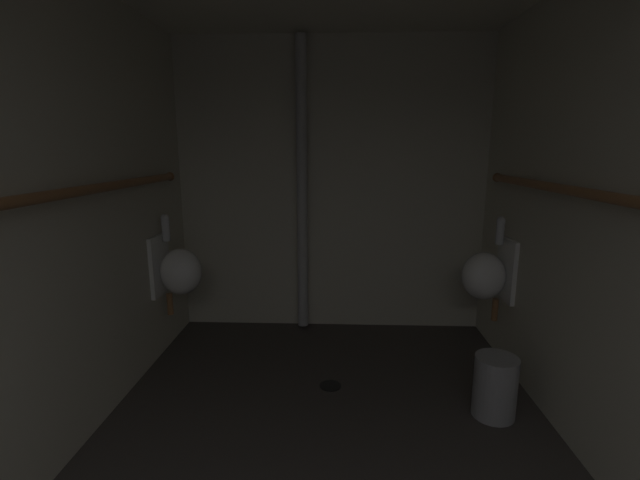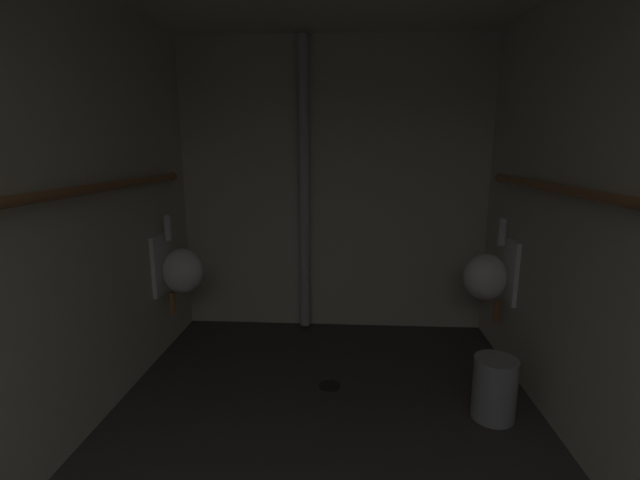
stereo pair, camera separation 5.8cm
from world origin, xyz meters
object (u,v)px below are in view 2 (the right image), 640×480
object	(u,v)px
urinal_right_mid	(489,275)
floor_drain	(330,385)
urinal_left_mid	(180,269)
standpipe_back_wall	(304,189)
waste_bin	(494,388)

from	to	relation	value
urinal_right_mid	floor_drain	world-z (taller)	urinal_right_mid
urinal_left_mid	floor_drain	world-z (taller)	urinal_left_mid
urinal_left_mid	standpipe_back_wall	xyz separation A→B (m)	(0.87, 0.49, 0.55)
urinal_left_mid	floor_drain	xyz separation A→B (m)	(1.12, -0.45, -0.63)
floor_drain	standpipe_back_wall	bearing A→B (deg)	104.98
waste_bin	floor_drain	bearing A→B (deg)	163.90
urinal_right_mid	waste_bin	world-z (taller)	urinal_right_mid
urinal_left_mid	waste_bin	xyz separation A→B (m)	(2.07, -0.72, -0.46)
urinal_right_mid	standpipe_back_wall	distance (m)	1.54
floor_drain	waste_bin	bearing A→B (deg)	-16.10
urinal_right_mid	standpipe_back_wall	world-z (taller)	standpipe_back_wall
urinal_left_mid	waste_bin	distance (m)	2.24
urinal_left_mid	floor_drain	size ratio (longest dim) A/B	5.39
floor_drain	waste_bin	size ratio (longest dim) A/B	0.39
urinal_right_mid	standpipe_back_wall	size ratio (longest dim) A/B	0.32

